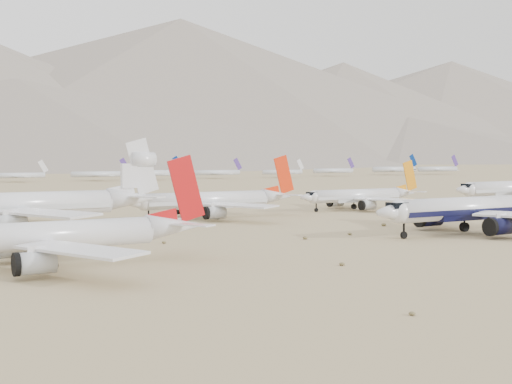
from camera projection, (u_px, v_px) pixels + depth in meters
ground at (476, 237)px, 138.88m from camera, size 7000.00×7000.00×0.00m
main_airliner at (479, 208)px, 147.15m from camera, size 51.91×50.70×18.32m
second_airliner at (52, 236)px, 101.34m from camera, size 45.56×44.53×16.15m
row2_gold_tail at (361, 196)px, 208.99m from camera, size 40.78×39.88×14.52m
row2_orange_tail at (214, 200)px, 181.03m from camera, size 45.19×44.20×16.12m
row2_white_trijet at (27, 204)px, 149.79m from camera, size 56.54×55.25×20.03m
distant_storage_row at (117, 174)px, 445.19m from camera, size 613.46×56.44×14.48m
foothills at (222, 128)px, 1348.53m from camera, size 4637.50×1395.00×155.00m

